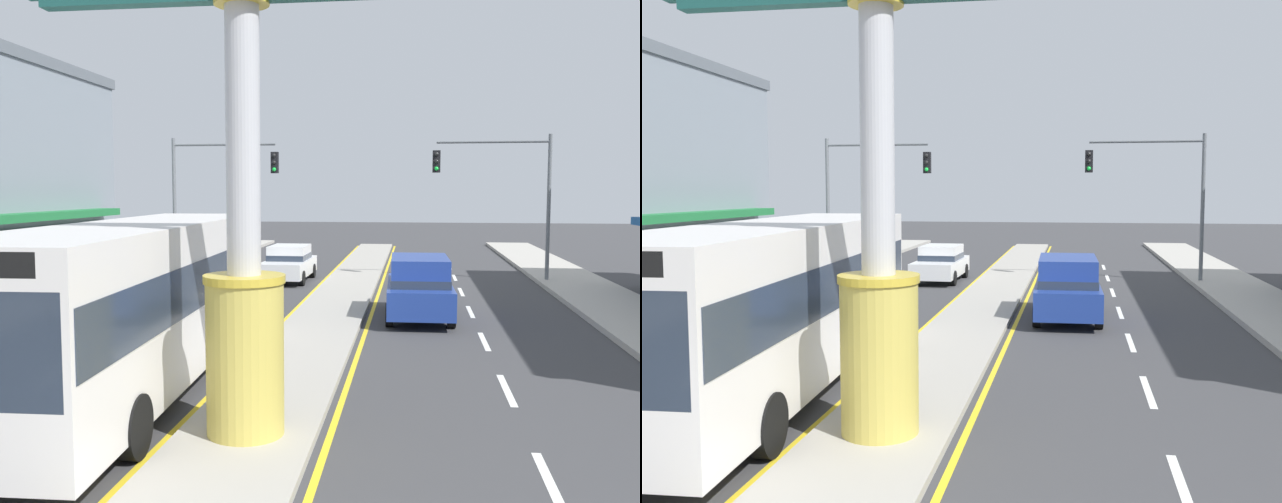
{
  "view_description": "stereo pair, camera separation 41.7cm",
  "coord_description": "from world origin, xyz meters",
  "views": [
    {
      "loc": [
        2.54,
        -4.42,
        3.9
      ],
      "look_at": [
        0.59,
        10.06,
        2.6
      ],
      "focal_mm": 38.9,
      "sensor_mm": 36.0,
      "label": 1
    },
    {
      "loc": [
        2.96,
        -4.36,
        3.9
      ],
      "look_at": [
        0.59,
        10.06,
        2.6
      ],
      "focal_mm": 38.9,
      "sensor_mm": 36.0,
      "label": 2
    }
  ],
  "objects": [
    {
      "name": "traffic_light_right_side",
      "position": [
        6.32,
        25.26,
        4.25
      ],
      "size": [
        4.86,
        0.46,
        6.2
      ],
      "color": "slate",
      "rests_on": "ground"
    },
    {
      "name": "traffic_light_left_side",
      "position": [
        -6.32,
        25.47,
        4.25
      ],
      "size": [
        4.86,
        0.46,
        6.2
      ],
      "color": "slate",
      "rests_on": "ground"
    },
    {
      "name": "lane_markings",
      "position": [
        0.0,
        16.65,
        0.0
      ],
      "size": [
        8.92,
        52.0,
        0.01
      ],
      "color": "silver",
      "rests_on": "ground"
    },
    {
      "name": "median_strip",
      "position": [
        0.0,
        18.0,
        0.07
      ],
      "size": [
        2.18,
        52.0,
        0.14
      ],
      "primitive_type": "cube",
      "color": "#A39E93",
      "rests_on": "ground"
    },
    {
      "name": "district_sign",
      "position": [
        0.0,
        5.78,
        4.15
      ],
      "size": [
        6.75,
        1.26,
        8.08
      ],
      "color": "gold",
      "rests_on": "median_strip"
    },
    {
      "name": "sidewalk_left",
      "position": [
        -9.14,
        16.0,
        0.09
      ],
      "size": [
        2.9,
        60.0,
        0.18
      ],
      "primitive_type": "cube",
      "color": "#ADA89E",
      "rests_on": "ground"
    },
    {
      "name": "sedan_far_right_lane",
      "position": [
        -2.74,
        24.7,
        0.79
      ],
      "size": [
        1.91,
        4.34,
        1.53
      ],
      "color": "white",
      "rests_on": "ground"
    },
    {
      "name": "suv_near_left_lane",
      "position": [
        2.74,
        16.59,
        0.98
      ],
      "size": [
        2.05,
        4.64,
        1.9
      ],
      "color": "navy",
      "rests_on": "ground"
    },
    {
      "name": "bus_near_right_lane",
      "position": [
        -2.74,
        8.29,
        1.87
      ],
      "size": [
        2.99,
        11.3,
        3.26
      ],
      "color": "silver",
      "rests_on": "ground"
    }
  ]
}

